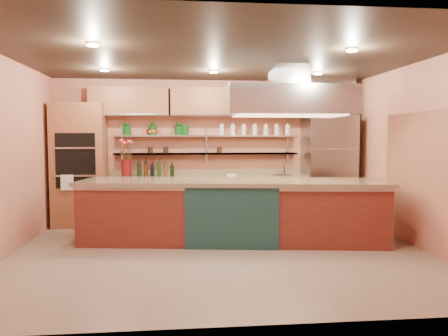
{
  "coord_description": "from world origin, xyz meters",
  "views": [
    {
      "loc": [
        -0.58,
        -6.22,
        1.67
      ],
      "look_at": [
        0.15,
        1.0,
        1.16
      ],
      "focal_mm": 35.0,
      "sensor_mm": 36.0,
      "label": 1
    }
  ],
  "objects": [
    {
      "name": "bar_faucet",
      "position": [
        1.49,
        2.25,
        1.04
      ],
      "size": [
        0.03,
        0.03,
        0.23
      ],
      "primitive_type": "cylinder",
      "rotation": [
        0.0,
        0.0,
        0.03
      ],
      "color": "silver",
      "rests_on": "back_counter"
    },
    {
      "name": "wall_back",
      "position": [
        0.0,
        2.5,
        1.4
      ],
      "size": [
        6.0,
        0.04,
        2.8
      ],
      "primitive_type": "cube",
      "color": "#C8775E",
      "rests_on": "floor"
    },
    {
      "name": "ceiling_downlights",
      "position": [
        0.0,
        0.2,
        2.77
      ],
      "size": [
        4.0,
        2.8,
        0.02
      ],
      "primitive_type": "cube",
      "color": "#FFE5A5",
      "rests_on": "ceiling"
    },
    {
      "name": "wall_shelf_upper",
      "position": [
        -0.05,
        2.37,
        1.7
      ],
      "size": [
        3.6,
        0.26,
        0.03
      ],
      "primitive_type": "cube",
      "color": "#A8AAAF",
      "rests_on": "wall_back"
    },
    {
      "name": "wall_left",
      "position": [
        -3.0,
        0.0,
        1.4
      ],
      "size": [
        0.04,
        5.0,
        2.8
      ],
      "primitive_type": "cube",
      "color": "#C8775E",
      "rests_on": "floor"
    },
    {
      "name": "floor",
      "position": [
        0.0,
        0.0,
        -0.01
      ],
      "size": [
        6.0,
        5.0,
        0.02
      ],
      "primitive_type": "cube",
      "color": "gray",
      "rests_on": "ground"
    },
    {
      "name": "oil_bottle_cluster",
      "position": [
        -1.04,
        2.15,
        1.05
      ],
      "size": [
        0.77,
        0.4,
        0.24
      ],
      "primitive_type": "cube",
      "rotation": [
        0.0,
        0.0,
        -0.27
      ],
      "color": "black",
      "rests_on": "back_counter"
    },
    {
      "name": "oven_stack",
      "position": [
        -2.45,
        2.18,
        1.15
      ],
      "size": [
        0.95,
        0.64,
        2.3
      ],
      "primitive_type": "cube",
      "color": "brown",
      "rests_on": "floor"
    },
    {
      "name": "ceiling",
      "position": [
        0.0,
        0.0,
        2.8
      ],
      "size": [
        6.0,
        5.0,
        0.02
      ],
      "primitive_type": "cube",
      "color": "black",
      "rests_on": "wall_back"
    },
    {
      "name": "wall_shelf_lower",
      "position": [
        -0.05,
        2.37,
        1.35
      ],
      "size": [
        3.6,
        0.26,
        0.03
      ],
      "primitive_type": "cube",
      "color": "#A8AAAF",
      "rests_on": "wall_back"
    },
    {
      "name": "upper_cabinets",
      "position": [
        0.0,
        2.32,
        2.35
      ],
      "size": [
        4.6,
        0.36,
        0.55
      ],
      "primitive_type": "cube",
      "color": "brown",
      "rests_on": "wall_back"
    },
    {
      "name": "range_hood",
      "position": [
        1.15,
        0.65,
        2.25
      ],
      "size": [
        2.0,
        1.0,
        0.45
      ],
      "primitive_type": "cube",
      "color": "#A8AAAF",
      "rests_on": "ceiling"
    },
    {
      "name": "copper_kettle",
      "position": [
        -1.15,
        2.37,
        1.78
      ],
      "size": [
        0.21,
        0.21,
        0.13
      ],
      "primitive_type": "ellipsoid",
      "rotation": [
        0.0,
        0.0,
        0.3
      ],
      "color": "#B46A29",
      "rests_on": "wall_shelf_upper"
    },
    {
      "name": "back_counter",
      "position": [
        -0.05,
        2.2,
        0.47
      ],
      "size": [
        3.84,
        0.64,
        0.93
      ],
      "primitive_type": "cube",
      "color": "tan",
      "rests_on": "floor"
    },
    {
      "name": "island",
      "position": [
        0.25,
        0.65,
        0.49
      ],
      "size": [
        4.84,
        1.68,
        0.99
      ],
      "primitive_type": "cube",
      "rotation": [
        0.0,
        0.0,
        -0.14
      ],
      "color": "maroon",
      "rests_on": "floor"
    },
    {
      "name": "kitchen_scale",
      "position": [
        0.41,
        2.15,
        0.98
      ],
      "size": [
        0.17,
        0.13,
        0.09
      ],
      "primitive_type": "cube",
      "rotation": [
        0.0,
        0.0,
        -0.01
      ],
      "color": "silver",
      "rests_on": "back_counter"
    },
    {
      "name": "refrigerator",
      "position": [
        2.35,
        2.14,
        1.05
      ],
      "size": [
        0.95,
        0.72,
        2.1
      ],
      "primitive_type": "cube",
      "color": "gray",
      "rests_on": "floor"
    },
    {
      "name": "wall_right",
      "position": [
        3.0,
        0.0,
        1.4
      ],
      "size": [
        0.04,
        5.0,
        2.8
      ],
      "primitive_type": "cube",
      "color": "#C8775E",
      "rests_on": "floor"
    },
    {
      "name": "flower_vase",
      "position": [
        -1.59,
        2.15,
        1.09
      ],
      "size": [
        0.23,
        0.23,
        0.32
      ],
      "primitive_type": "cylinder",
      "rotation": [
        0.0,
        0.0,
        -0.38
      ],
      "color": "#5E0E0F",
      "rests_on": "back_counter"
    },
    {
      "name": "green_canister",
      "position": [
        -0.48,
        2.37,
        1.81
      ],
      "size": [
        0.17,
        0.17,
        0.2
      ],
      "primitive_type": "cylinder",
      "rotation": [
        0.0,
        0.0,
        -0.02
      ],
      "color": "#0D3F13",
      "rests_on": "wall_shelf_upper"
    },
    {
      "name": "wall_front",
      "position": [
        0.0,
        -2.5,
        1.4
      ],
      "size": [
        6.0,
        0.04,
        2.8
      ],
      "primitive_type": "cube",
      "color": "#C8775E",
      "rests_on": "floor"
    }
  ]
}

